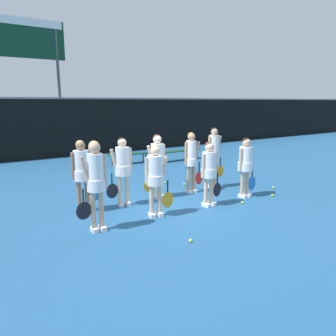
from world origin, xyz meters
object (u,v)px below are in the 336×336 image
at_px(player_0, 95,178).
at_px(player_5, 122,166).
at_px(scoreboard, 19,48).
at_px(player_2, 209,168).
at_px(player_6, 157,160).
at_px(bench_far, 129,155).
at_px(player_4, 82,170).
at_px(tennis_ball_3, 165,183).
at_px(player_1, 156,175).
at_px(tennis_ball_2, 242,203).
at_px(tennis_ball_1, 191,241).
at_px(player_7, 191,158).
at_px(tennis_ball_0, 272,195).
at_px(tennis_ball_5, 273,187).
at_px(tennis_ball_4, 184,184).
at_px(player_8, 214,153).
at_px(player_3, 246,162).
at_px(bench_courtside, 178,152).

relative_size(player_0, player_5, 1.07).
bearing_deg(scoreboard, player_2, -79.11).
xyz_separation_m(player_2, player_6, (-0.69, 1.29, 0.07)).
relative_size(bench_far, player_4, 1.05).
distance_m(player_0, player_6, 2.56).
distance_m(player_0, player_2, 2.91).
distance_m(player_5, tennis_ball_3, 2.62).
distance_m(player_1, tennis_ball_2, 2.52).
xyz_separation_m(tennis_ball_1, tennis_ball_2, (2.51, 1.10, 0.00)).
xyz_separation_m(player_7, tennis_ball_1, (-2.06, -2.66, -0.97)).
relative_size(player_7, tennis_ball_0, 24.03).
relative_size(scoreboard, player_6, 3.67).
bearing_deg(player_7, player_1, -143.53).
xyz_separation_m(tennis_ball_0, tennis_ball_1, (-3.68, -1.11, -0.00)).
relative_size(player_0, player_1, 1.12).
relative_size(bench_far, tennis_ball_5, 25.66).
bearing_deg(bench_far, player_6, -106.54).
relative_size(bench_far, tennis_ball_2, 25.03).
bearing_deg(bench_far, tennis_ball_5, -71.54).
distance_m(player_1, player_5, 1.15).
relative_size(bench_far, tennis_ball_4, 25.07).
bearing_deg(player_8, player_4, 175.63).
bearing_deg(scoreboard, player_6, -81.67).
bearing_deg(player_4, player_6, -4.80).
distance_m(scoreboard, player_0, 11.56).
height_order(tennis_ball_0, tennis_ball_4, same).
bearing_deg(player_8, tennis_ball_3, 123.37).
relative_size(player_4, tennis_ball_2, 23.92).
relative_size(player_1, tennis_ball_4, 22.89).
bearing_deg(tennis_ball_5, player_1, -178.73).
distance_m(player_3, tennis_ball_0, 1.21).
relative_size(scoreboard, tennis_ball_5, 90.99).
relative_size(bench_courtside, bench_far, 1.20).
xyz_separation_m(player_4, tennis_ball_2, (3.55, -1.66, -0.97)).
bearing_deg(tennis_ball_0, bench_far, 99.15).
distance_m(player_0, tennis_ball_2, 3.89).
bearing_deg(tennis_ball_4, player_5, -162.98).
distance_m(player_1, player_6, 1.46).
xyz_separation_m(bench_far, player_1, (-2.43, -6.05, 0.59)).
distance_m(bench_far, player_2, 6.22).
relative_size(player_3, player_8, 0.89).
bearing_deg(player_5, scoreboard, 99.57).
distance_m(bench_courtside, player_8, 4.79).
bearing_deg(tennis_ball_0, tennis_ball_3, 120.43).
relative_size(player_5, player_6, 1.00).
bearing_deg(player_3, player_7, 124.96).
height_order(tennis_ball_4, tennis_ball_5, tennis_ball_4).
height_order(player_7, tennis_ball_1, player_7).
relative_size(player_1, player_8, 0.89).
height_order(player_1, player_3, player_3).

